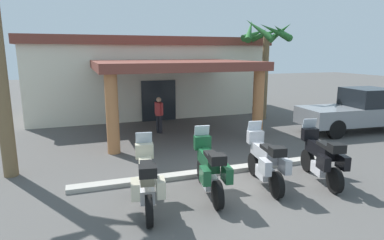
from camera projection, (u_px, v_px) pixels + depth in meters
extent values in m
plane|color=#514F4C|center=(232.00, 183.00, 8.95)|extent=(80.00, 80.00, 0.00)
cube|color=silver|center=(147.00, 79.00, 19.28)|extent=(12.91, 5.63, 3.89)
cube|color=#1E2328|center=(159.00, 101.00, 16.92)|extent=(1.80, 0.13, 2.10)
cube|color=brown|center=(173.00, 65.00, 14.08)|extent=(6.72, 5.56, 0.35)
cylinder|color=#B27042|center=(112.00, 114.00, 11.30)|extent=(0.44, 0.44, 2.80)
cylinder|color=#B27042|center=(258.00, 105.00, 13.24)|extent=(0.44, 0.44, 2.80)
cube|color=brown|center=(146.00, 42.00, 18.84)|extent=(13.31, 6.04, 0.44)
cylinder|color=black|center=(145.00, 182.00, 8.15)|extent=(0.23, 0.67, 0.66)
cylinder|color=black|center=(149.00, 211.00, 6.66)|extent=(0.23, 0.67, 0.66)
cube|color=silver|center=(147.00, 194.00, 7.37)|extent=(0.39, 0.60, 0.32)
cube|color=beige|center=(146.00, 170.00, 7.41)|extent=(0.46, 1.18, 0.34)
cube|color=black|center=(147.00, 166.00, 7.03)|extent=(0.36, 0.63, 0.10)
cube|color=beige|center=(144.00, 151.00, 7.96)|extent=(0.47, 0.30, 0.36)
cube|color=#B2BCC6|center=(144.00, 139.00, 7.98)|extent=(0.41, 0.17, 0.36)
cube|color=beige|center=(135.00, 189.00, 6.67)|extent=(0.24, 0.46, 0.36)
cube|color=beige|center=(161.00, 187.00, 6.76)|extent=(0.24, 0.46, 0.36)
cube|color=black|center=(148.00, 171.00, 6.53)|extent=(0.40, 0.37, 0.22)
cylinder|color=black|center=(202.00, 171.00, 8.88)|extent=(0.22, 0.67, 0.66)
cylinder|color=black|center=(218.00, 195.00, 7.40)|extent=(0.22, 0.67, 0.66)
cube|color=silver|center=(209.00, 181.00, 8.11)|extent=(0.39, 0.60, 0.32)
cube|color=#19512D|center=(208.00, 160.00, 8.15)|extent=(0.44, 1.18, 0.34)
cube|color=black|center=(212.00, 155.00, 7.77)|extent=(0.35, 0.63, 0.10)
cube|color=#19512D|center=(202.00, 143.00, 8.70)|extent=(0.47, 0.29, 0.36)
cube|color=#B2BCC6|center=(202.00, 132.00, 8.71)|extent=(0.41, 0.17, 0.36)
cube|color=#19512D|center=(205.00, 176.00, 7.40)|extent=(0.23, 0.46, 0.36)
cube|color=#19512D|center=(227.00, 174.00, 7.50)|extent=(0.23, 0.46, 0.36)
cube|color=black|center=(218.00, 159.00, 7.27)|extent=(0.40, 0.36, 0.22)
cylinder|color=black|center=(254.00, 164.00, 9.46)|extent=(0.24, 0.67, 0.66)
cylinder|color=black|center=(277.00, 185.00, 7.96)|extent=(0.24, 0.67, 0.66)
cube|color=silver|center=(265.00, 172.00, 8.68)|extent=(0.40, 0.60, 0.32)
cube|color=#B2B2B7|center=(263.00, 153.00, 8.72)|extent=(0.47, 1.18, 0.34)
cube|color=black|center=(269.00, 148.00, 8.34)|extent=(0.37, 0.64, 0.10)
cube|color=#B2B2B7|center=(255.00, 137.00, 9.27)|extent=(0.47, 0.30, 0.36)
cube|color=#B2BCC6|center=(255.00, 127.00, 9.29)|extent=(0.41, 0.18, 0.36)
cube|color=#B2B2B7|center=(265.00, 167.00, 7.98)|extent=(0.24, 0.46, 0.36)
cube|color=#B2B2B7|center=(285.00, 166.00, 8.07)|extent=(0.24, 0.46, 0.36)
cube|color=black|center=(278.00, 151.00, 7.84)|extent=(0.40, 0.37, 0.22)
cylinder|color=black|center=(308.00, 161.00, 9.76)|extent=(0.29, 0.67, 0.66)
cylinder|color=black|center=(335.00, 180.00, 8.25)|extent=(0.29, 0.67, 0.66)
cube|color=silver|center=(321.00, 169.00, 8.97)|extent=(0.44, 0.62, 0.32)
cube|color=black|center=(319.00, 149.00, 9.01)|extent=(0.55, 1.19, 0.34)
cube|color=black|center=(326.00, 145.00, 8.63)|extent=(0.41, 0.65, 0.10)
cube|color=black|center=(310.00, 134.00, 9.57)|extent=(0.48, 0.33, 0.36)
cube|color=#B2BCC6|center=(309.00, 124.00, 9.59)|extent=(0.42, 0.21, 0.36)
cube|color=black|center=(323.00, 163.00, 8.28)|extent=(0.27, 0.47, 0.36)
cube|color=black|center=(343.00, 162.00, 8.33)|extent=(0.27, 0.47, 0.36)
cube|color=black|center=(337.00, 148.00, 8.12)|extent=(0.42, 0.39, 0.22)
cylinder|color=black|center=(161.00, 125.00, 14.32)|extent=(0.14, 0.14, 0.79)
cylinder|color=black|center=(158.00, 124.00, 14.44)|extent=(0.14, 0.14, 0.79)
cylinder|color=#B23333|center=(159.00, 109.00, 14.24)|extent=(0.32, 0.32, 0.56)
cylinder|color=#B23333|center=(162.00, 109.00, 14.08)|extent=(0.09, 0.09, 0.53)
cylinder|color=#B23333|center=(156.00, 108.00, 14.38)|extent=(0.09, 0.09, 0.53)
sphere|color=tan|center=(159.00, 100.00, 14.15)|extent=(0.22, 0.22, 0.22)
cylinder|color=black|center=(372.00, 117.00, 15.88)|extent=(0.82, 0.30, 0.80)
cylinder|color=black|center=(311.00, 121.00, 15.03)|extent=(0.82, 0.30, 0.80)
cylinder|color=black|center=(336.00, 129.00, 13.42)|extent=(0.82, 0.30, 0.80)
cube|color=gray|center=(356.00, 115.00, 14.58)|extent=(5.32, 2.25, 0.75)
cube|color=black|center=(367.00, 97.00, 14.54)|extent=(1.91, 1.87, 0.80)
cylinder|color=brown|center=(265.00, 78.00, 17.12)|extent=(0.34, 0.34, 4.33)
cone|color=#236028|center=(280.00, 32.00, 17.01)|extent=(0.57, 1.75, 1.07)
cone|color=#236028|center=(267.00, 34.00, 17.47)|extent=(1.67, 1.25, 0.89)
cone|color=#236028|center=(255.00, 34.00, 17.35)|extent=(1.79, 0.79, 0.85)
cone|color=#236028|center=(250.00, 30.00, 16.86)|extent=(1.22, 1.50, 1.34)
cone|color=#236028|center=(259.00, 29.00, 15.96)|extent=(1.19, 1.57, 1.26)
cone|color=#236028|center=(275.00, 31.00, 15.82)|extent=(1.76, 0.49, 0.97)
cone|color=#236028|center=(282.00, 32.00, 16.08)|extent=(1.71, 1.16, 0.88)
cylinder|color=brown|center=(0.00, 77.00, 8.88)|extent=(0.40, 0.40, 5.69)
cube|color=#ADA89E|center=(218.00, 171.00, 9.66)|extent=(8.48, 0.36, 0.12)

